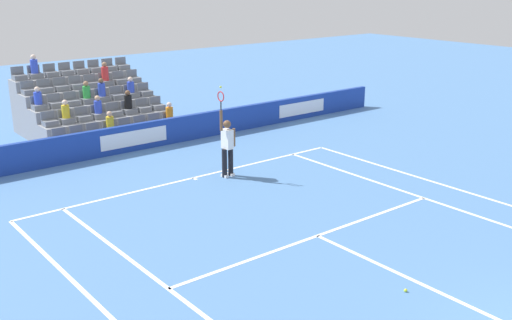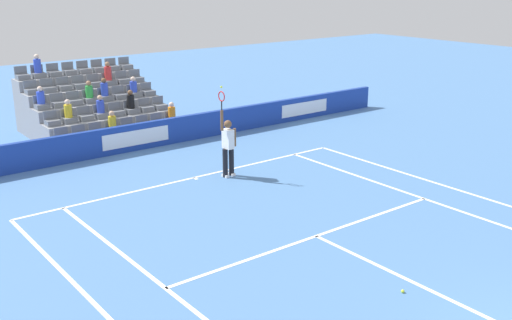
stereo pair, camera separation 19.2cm
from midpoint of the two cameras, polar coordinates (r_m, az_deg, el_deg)
name	(u,v)px [view 2 (the right image)]	position (r m, az deg, el deg)	size (l,w,h in m)	color
line_baseline	(194,178)	(18.79, -5.57, -1.66)	(10.97, 0.10, 0.01)	white
line_service	(316,236)	(14.74, 6.04, -7.10)	(8.23, 0.10, 0.01)	white
line_centre_service	(426,288)	(12.88, 16.10, -11.50)	(0.10, 6.40, 0.01)	white
line_singles_sideline_left	(177,297)	(12.17, -6.94, -12.67)	(0.10, 11.89, 0.01)	white
line_singles_sideline_right	(438,203)	(17.41, 16.98, -3.91)	(0.10, 11.89, 0.01)	white
line_doubles_sideline_right	(467,193)	(18.49, 19.47, -2.91)	(0.10, 11.89, 0.01)	white
line_centre_mark	(195,178)	(18.71, -5.40, -1.74)	(0.10, 0.20, 0.01)	white
sponsor_barrier	(135,137)	(21.89, -11.04, 2.12)	(23.97, 0.22, 0.96)	#193899
tennis_player	(228,145)	(18.57, -2.35, 1.37)	(0.53, 0.37, 2.85)	black
stadium_stand	(93,110)	(24.97, -14.83, 4.51)	(4.96, 4.75, 3.03)	gray
loose_tennis_ball	(403,291)	(12.60, 14.04, -11.85)	(0.07, 0.07, 0.07)	#D1E533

